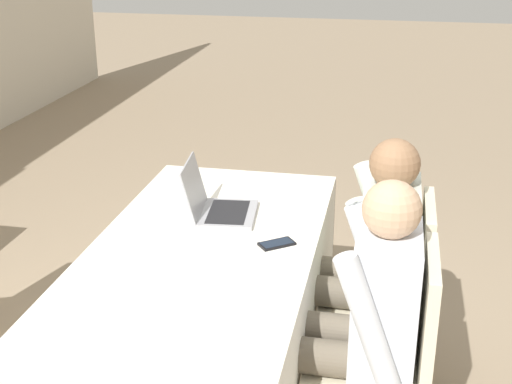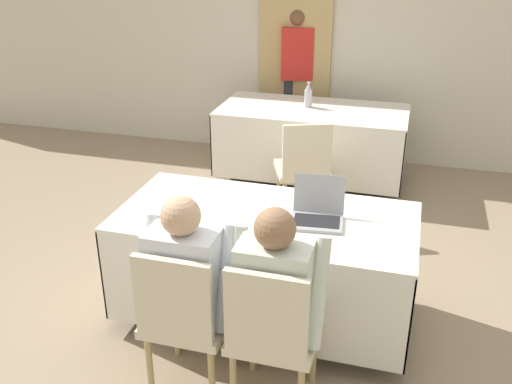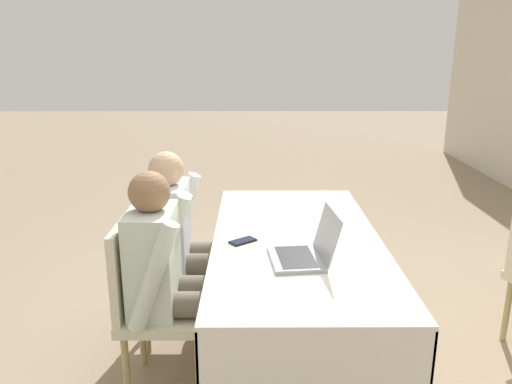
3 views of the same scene
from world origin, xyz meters
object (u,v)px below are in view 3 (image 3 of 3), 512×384
at_px(chair_near_left, 166,261).
at_px(chair_near_right, 151,300).
at_px(laptop, 305,251).
at_px(person_checkered_shirt, 183,236).
at_px(person_white_shirt, 170,270).
at_px(cell_phone, 243,241).

relative_size(chair_near_left, chair_near_right, 1.00).
relative_size(laptop, person_checkered_shirt, 0.29).
height_order(person_checkered_shirt, person_white_shirt, same).
bearing_deg(chair_near_left, cell_phone, -123.72).
bearing_deg(cell_phone, chair_near_right, -108.68).
relative_size(chair_near_left, person_white_shirt, 0.78).
relative_size(laptop, chair_near_right, 0.37).
distance_m(cell_phone, chair_near_right, 0.55).
bearing_deg(chair_near_right, laptop, -95.79).
relative_size(chair_near_right, person_checkered_shirt, 0.78).
xyz_separation_m(chair_near_right, person_checkered_shirt, (-0.47, 0.10, 0.16)).
relative_size(cell_phone, person_checkered_shirt, 0.13).
height_order(cell_phone, person_white_shirt, person_white_shirt).
distance_m(chair_near_left, person_checkered_shirt, 0.19).
xyz_separation_m(laptop, person_checkered_shirt, (-0.55, -0.66, -0.13)).
relative_size(cell_phone, chair_near_right, 0.17).
xyz_separation_m(cell_phone, chair_near_right, (0.16, -0.46, -0.25)).
bearing_deg(laptop, person_white_shirt, -102.61).
bearing_deg(laptop, chair_near_right, -101.71).
xyz_separation_m(cell_phone, person_checkered_shirt, (-0.31, -0.36, -0.09)).
height_order(chair_near_left, chair_near_right, same).
xyz_separation_m(laptop, chair_near_right, (-0.08, -0.76, -0.29)).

